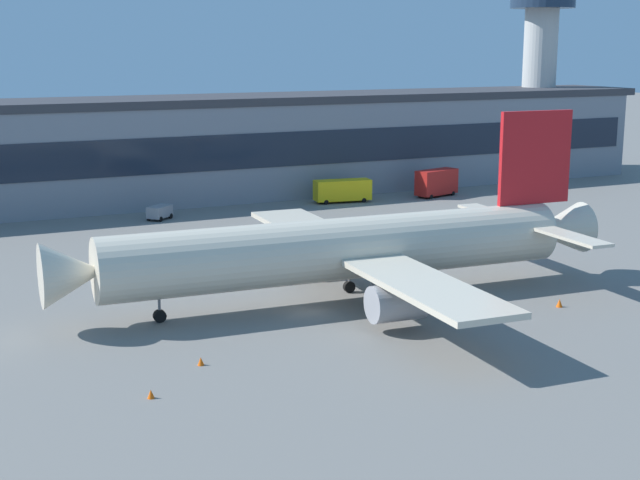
{
  "coord_description": "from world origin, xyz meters",
  "views": [
    {
      "loc": [
        -32.31,
        -70.42,
        23.07
      ],
      "look_at": [
        3.83,
        5.3,
        5.0
      ],
      "focal_mm": 51.16,
      "sensor_mm": 36.0,
      "label": 1
    }
  ],
  "objects_px": {
    "control_tower": "(540,51)",
    "traffic_cone_1": "(201,361)",
    "catering_truck": "(436,182)",
    "traffic_cone_3": "(559,303)",
    "traffic_cone_0": "(151,394)",
    "airliner": "(348,249)",
    "fuel_truck": "(344,190)",
    "baggage_tug": "(160,212)"
  },
  "relations": [
    {
      "from": "traffic_cone_3",
      "to": "traffic_cone_0",
      "type": "bearing_deg",
      "value": -172.16
    },
    {
      "from": "catering_truck",
      "to": "traffic_cone_3",
      "type": "relative_size",
      "value": 10.34
    },
    {
      "from": "baggage_tug",
      "to": "catering_truck",
      "type": "bearing_deg",
      "value": 0.16
    },
    {
      "from": "airliner",
      "to": "catering_truck",
      "type": "height_order",
      "value": "airliner"
    },
    {
      "from": "airliner",
      "to": "control_tower",
      "type": "height_order",
      "value": "control_tower"
    },
    {
      "from": "fuel_truck",
      "to": "traffic_cone_0",
      "type": "bearing_deg",
      "value": -126.37
    },
    {
      "from": "airliner",
      "to": "traffic_cone_0",
      "type": "distance_m",
      "value": 27.72
    },
    {
      "from": "traffic_cone_0",
      "to": "catering_truck",
      "type": "bearing_deg",
      "value": 44.95
    },
    {
      "from": "traffic_cone_0",
      "to": "control_tower",
      "type": "bearing_deg",
      "value": 39.84
    },
    {
      "from": "control_tower",
      "to": "baggage_tug",
      "type": "relative_size",
      "value": 8.8
    },
    {
      "from": "control_tower",
      "to": "traffic_cone_1",
      "type": "height_order",
      "value": "control_tower"
    },
    {
      "from": "catering_truck",
      "to": "traffic_cone_1",
      "type": "relative_size",
      "value": 12.18
    },
    {
      "from": "control_tower",
      "to": "traffic_cone_0",
      "type": "bearing_deg",
      "value": -140.16
    },
    {
      "from": "catering_truck",
      "to": "baggage_tug",
      "type": "height_order",
      "value": "catering_truck"
    },
    {
      "from": "baggage_tug",
      "to": "traffic_cone_0",
      "type": "relative_size",
      "value": 6.58
    },
    {
      "from": "control_tower",
      "to": "traffic_cone_1",
      "type": "distance_m",
      "value": 118.11
    },
    {
      "from": "baggage_tug",
      "to": "traffic_cone_0",
      "type": "bearing_deg",
      "value": -106.3
    },
    {
      "from": "traffic_cone_3",
      "to": "traffic_cone_1",
      "type": "bearing_deg",
      "value": -178.87
    },
    {
      "from": "baggage_tug",
      "to": "traffic_cone_1",
      "type": "bearing_deg",
      "value": -102.86
    },
    {
      "from": "control_tower",
      "to": "traffic_cone_0",
      "type": "xyz_separation_m",
      "value": [
        -94.43,
        -78.78,
        -21.56
      ]
    },
    {
      "from": "traffic_cone_1",
      "to": "traffic_cone_3",
      "type": "xyz_separation_m",
      "value": [
        33.82,
        0.67,
        0.06
      ]
    },
    {
      "from": "airliner",
      "to": "traffic_cone_3",
      "type": "xyz_separation_m",
      "value": [
        16.21,
        -10.01,
        -4.54
      ]
    },
    {
      "from": "airliner",
      "to": "traffic_cone_0",
      "type": "xyz_separation_m",
      "value": [
        -22.62,
        -15.36,
        -4.61
      ]
    },
    {
      "from": "traffic_cone_0",
      "to": "traffic_cone_3",
      "type": "xyz_separation_m",
      "value": [
        38.83,
        5.35,
        0.06
      ]
    },
    {
      "from": "traffic_cone_0",
      "to": "baggage_tug",
      "type": "bearing_deg",
      "value": 73.7
    },
    {
      "from": "airliner",
      "to": "control_tower",
      "type": "xyz_separation_m",
      "value": [
        71.81,
        63.42,
        16.95
      ]
    },
    {
      "from": "airliner",
      "to": "control_tower",
      "type": "relative_size",
      "value": 1.5
    },
    {
      "from": "traffic_cone_0",
      "to": "fuel_truck",
      "type": "bearing_deg",
      "value": 53.63
    },
    {
      "from": "fuel_truck",
      "to": "traffic_cone_3",
      "type": "xyz_separation_m",
      "value": [
        -7.66,
        -57.78,
        -1.51
      ]
    },
    {
      "from": "baggage_tug",
      "to": "traffic_cone_1",
      "type": "distance_m",
      "value": 58.26
    },
    {
      "from": "traffic_cone_0",
      "to": "traffic_cone_1",
      "type": "relative_size",
      "value": 0.98
    },
    {
      "from": "fuel_truck",
      "to": "traffic_cone_0",
      "type": "relative_size",
      "value": 14.27
    },
    {
      "from": "catering_truck",
      "to": "traffic_cone_0",
      "type": "xyz_separation_m",
      "value": [
        -61.7,
        -61.6,
        -1.99
      ]
    },
    {
      "from": "fuel_truck",
      "to": "traffic_cone_0",
      "type": "distance_m",
      "value": 78.42
    },
    {
      "from": "control_tower",
      "to": "baggage_tug",
      "type": "bearing_deg",
      "value": -167.25
    },
    {
      "from": "control_tower",
      "to": "catering_truck",
      "type": "bearing_deg",
      "value": -152.31
    },
    {
      "from": "catering_truck",
      "to": "traffic_cone_3",
      "type": "height_order",
      "value": "catering_truck"
    },
    {
      "from": "catering_truck",
      "to": "traffic_cone_3",
      "type": "xyz_separation_m",
      "value": [
        -22.87,
        -56.25,
        -1.92
      ]
    },
    {
      "from": "traffic_cone_0",
      "to": "traffic_cone_1",
      "type": "bearing_deg",
      "value": 43.03
    },
    {
      "from": "control_tower",
      "to": "traffic_cone_3",
      "type": "bearing_deg",
      "value": -127.13
    },
    {
      "from": "fuel_truck",
      "to": "traffic_cone_3",
      "type": "bearing_deg",
      "value": -97.55
    },
    {
      "from": "fuel_truck",
      "to": "catering_truck",
      "type": "height_order",
      "value": "catering_truck"
    }
  ]
}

